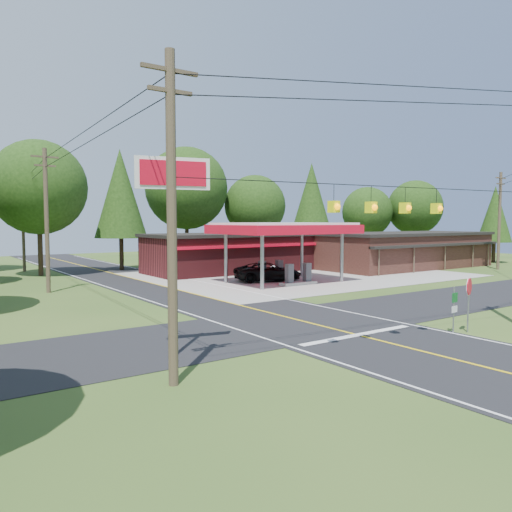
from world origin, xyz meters
TOP-DOWN VIEW (x-y plane):
  - ground at (0.00, 0.00)m, footprint 120.00×120.00m
  - main_highway at (0.00, 0.00)m, footprint 8.00×120.00m
  - cross_road at (0.00, 0.00)m, footprint 70.00×7.00m
  - lane_center_yellow at (0.00, 0.00)m, footprint 0.15×110.00m
  - gas_canopy at (9.00, 13.00)m, footprint 10.60×7.40m
  - convenience_store at (10.00, 22.98)m, footprint 16.40×7.55m
  - strip_building at (28.00, 15.98)m, footprint 20.40×8.75m
  - utility_pole_near_left at (-9.50, -5.00)m, footprint 1.80×0.30m
  - utility_pole_far_left at (-8.00, 18.00)m, footprint 1.80×0.30m
  - utility_pole_far_right at (34.00, 9.00)m, footprint 1.80×0.30m
  - utility_pole_north at (-6.50, 35.00)m, footprint 0.30×0.30m
  - overhead_beacons at (-1.00, -6.00)m, footprint 17.04×2.04m
  - treeline_backdrop at (0.82, 24.01)m, footprint 70.27×51.59m
  - suv_car at (8.50, 14.50)m, footprint 6.89×6.89m
  - sedan_car at (12.82, 21.00)m, footprint 4.83×4.83m
  - big_stop_sign at (-8.00, -2.01)m, footprint 2.69×0.73m
  - octagonal_stop_sign at (4.50, -6.01)m, footprint 0.83×0.32m
  - route_sign_post at (3.80, -5.76)m, footprint 0.43×0.10m

SIDE VIEW (x-z plane):
  - ground at x=0.00m, z-range 0.00..0.00m
  - main_highway at x=0.00m, z-range 0.00..0.02m
  - cross_road at x=0.00m, z-range 0.00..0.03m
  - lane_center_yellow at x=0.00m, z-range 0.02..0.03m
  - sedan_car at x=12.82m, z-range 0.00..1.32m
  - suv_car at x=8.50m, z-range 0.00..1.55m
  - route_sign_post at x=3.80m, z-range 0.20..2.29m
  - octagonal_stop_sign at x=4.50m, z-range 0.62..3.13m
  - strip_building at x=28.00m, z-range 0.01..3.81m
  - convenience_store at x=10.00m, z-range 0.02..3.82m
  - gas_canopy at x=9.00m, z-range 1.83..6.70m
  - utility_pole_north at x=-6.50m, z-range 0.00..9.50m
  - utility_pole_near_left at x=-9.50m, z-range 0.20..10.20m
  - utility_pole_far_left at x=-8.00m, z-range 0.20..10.20m
  - utility_pole_far_right at x=34.00m, z-range 0.20..10.20m
  - big_stop_sign at x=-8.00m, z-range 1.86..9.27m
  - overhead_beacons at x=-1.00m, z-range 5.70..6.73m
  - treeline_backdrop at x=0.82m, z-range 0.84..14.14m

